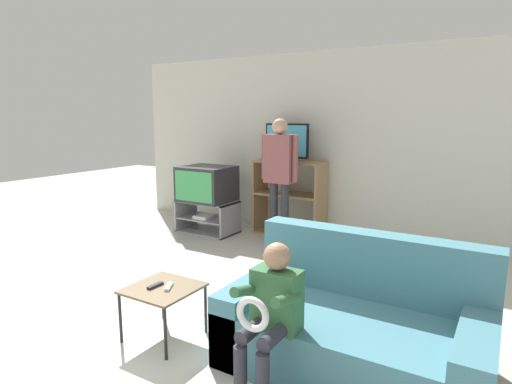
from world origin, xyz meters
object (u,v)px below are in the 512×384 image
at_px(snack_table, 163,292).
at_px(television_flat, 287,143).
at_px(couch, 356,328).
at_px(person_seated_child, 270,309).
at_px(television_main, 207,184).
at_px(remote_control_black, 155,286).
at_px(person_standing_adult, 279,169).
at_px(media_shelf, 289,197).
at_px(tv_stand, 207,217).
at_px(remote_control_white, 169,287).

bearing_deg(snack_table, television_flat, 99.95).
relative_size(couch, person_seated_child, 1.79).
relative_size(snack_table, person_seated_child, 0.53).
xyz_separation_m(television_main, remote_control_black, (1.57, -2.68, -0.30)).
relative_size(couch, person_standing_adult, 1.01).
distance_m(media_shelf, snack_table, 3.19).
relative_size(television_main, couch, 0.43).
relative_size(person_standing_adult, person_seated_child, 1.76).
bearing_deg(couch, television_flat, 125.47).
relative_size(tv_stand, television_main, 1.18).
bearing_deg(remote_control_black, person_seated_child, -4.61).
distance_m(snack_table, person_seated_child, 1.07).
distance_m(snack_table, person_standing_adult, 2.74).
bearing_deg(television_flat, couch, -54.53).
relative_size(television_flat, remote_control_white, 4.61).
relative_size(television_main, snack_table, 1.45).
height_order(tv_stand, media_shelf, media_shelf).
height_order(television_main, remote_control_black, television_main).
relative_size(media_shelf, snack_table, 2.14).
distance_m(media_shelf, television_flat, 0.78).
xyz_separation_m(remote_control_black, couch, (1.45, 0.42, -0.14)).
relative_size(television_main, remote_control_white, 5.11).
height_order(television_flat, remote_control_white, television_flat).
distance_m(snack_table, remote_control_white, 0.07).
bearing_deg(media_shelf, television_flat, -144.98).
xyz_separation_m(tv_stand, couch, (3.01, -2.25, 0.05)).
height_order(person_standing_adult, person_seated_child, person_standing_adult).
relative_size(tv_stand, couch, 0.51).
distance_m(tv_stand, couch, 3.76).
relative_size(tv_stand, remote_control_white, 6.01).
xyz_separation_m(tv_stand, television_main, (-0.01, 0.02, 0.50)).
relative_size(media_shelf, television_flat, 1.63).
bearing_deg(person_standing_adult, tv_stand, 179.66).
bearing_deg(person_standing_adult, remote_control_white, -80.26).
bearing_deg(media_shelf, tv_stand, -155.23).
xyz_separation_m(tv_stand, person_standing_adult, (1.21, -0.01, 0.79)).
bearing_deg(media_shelf, remote_control_white, -79.85).
bearing_deg(remote_control_black, snack_table, 28.08).
height_order(tv_stand, television_flat, television_flat).
distance_m(tv_stand, person_standing_adult, 1.45).
xyz_separation_m(couch, person_standing_adult, (-1.80, 2.24, 0.74)).
bearing_deg(tv_stand, couch, -36.74).
distance_m(tv_stand, remote_control_white, 3.11).
xyz_separation_m(tv_stand, snack_table, (1.61, -2.64, 0.14)).
distance_m(tv_stand, remote_control_black, 3.09).
distance_m(television_main, couch, 3.80).
xyz_separation_m(television_main, person_seated_child, (2.66, -2.82, -0.17)).
height_order(snack_table, person_standing_adult, person_standing_adult).
relative_size(snack_table, person_standing_adult, 0.30).
distance_m(snack_table, couch, 1.45).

